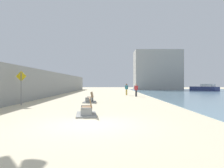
{
  "coord_description": "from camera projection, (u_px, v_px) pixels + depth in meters",
  "views": [
    {
      "loc": [
        0.81,
        -9.09,
        1.81
      ],
      "look_at": [
        0.96,
        14.67,
        1.68
      ],
      "focal_mm": 33.7,
      "sensor_mm": 36.0,
      "label": 1
    }
  ],
  "objects": [
    {
      "name": "ground_plane",
      "position": [
        104.0,
        97.0,
        27.09
      ],
      "size": [
        120.0,
        120.0,
        0.0
      ],
      "primitive_type": "plane",
      "color": "beige"
    },
    {
      "name": "bench_near",
      "position": [
        87.0,
        111.0,
        11.74
      ],
      "size": [
        1.35,
        2.22,
        0.98
      ],
      "color": "gray",
      "rests_on": "ground"
    },
    {
      "name": "person_walking",
      "position": [
        136.0,
        89.0,
        27.77
      ],
      "size": [
        0.48,
        0.31,
        1.7
      ],
      "color": "#333338",
      "rests_on": "ground"
    },
    {
      "name": "person_standing",
      "position": [
        127.0,
        88.0,
        30.9
      ],
      "size": [
        0.45,
        0.34,
        1.69
      ],
      "color": "gold",
      "rests_on": "ground"
    },
    {
      "name": "boat_far_left",
      "position": [
        205.0,
        88.0,
        47.62
      ],
      "size": [
        4.7,
        6.77,
        1.54
      ],
      "color": "navy",
      "rests_on": "water_bay"
    },
    {
      "name": "bench_far",
      "position": [
        90.0,
        100.0,
        19.55
      ],
      "size": [
        1.1,
        2.1,
        0.98
      ],
      "color": "gray",
      "rests_on": "ground"
    },
    {
      "name": "harbor_building",
      "position": [
        157.0,
        70.0,
        55.14
      ],
      "size": [
        12.0,
        6.0,
        10.21
      ],
      "primitive_type": "cube",
      "color": "#9E9E99",
      "rests_on": "ground"
    },
    {
      "name": "seawall",
      "position": [
        46.0,
        84.0,
        27.03
      ],
      "size": [
        0.8,
        64.0,
        3.33
      ],
      "primitive_type": "cube",
      "color": "gray",
      "rests_on": "ground"
    },
    {
      "name": "pedestrian_sign",
      "position": [
        21.0,
        84.0,
        16.98
      ],
      "size": [
        0.85,
        0.08,
        2.77
      ],
      "color": "slate",
      "rests_on": "ground"
    }
  ]
}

